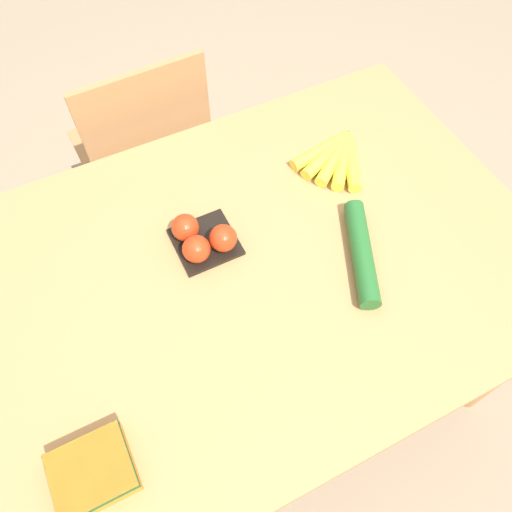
% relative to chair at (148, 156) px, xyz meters
% --- Properties ---
extents(ground_plane, '(12.00, 12.00, 0.00)m').
position_rel_chair_xyz_m(ground_plane, '(0.07, -0.71, -0.48)').
color(ground_plane, gray).
extents(dining_table, '(1.36, 0.96, 0.76)m').
position_rel_chair_xyz_m(dining_table, '(0.07, -0.71, 0.18)').
color(dining_table, '#B27F4C').
rests_on(dining_table, ground_plane).
extents(chair, '(0.44, 0.42, 0.91)m').
position_rel_chair_xyz_m(chair, '(0.00, 0.00, 0.00)').
color(chair, '#A87547').
rests_on(chair, ground_plane).
extents(banana_bunch, '(0.20, 0.19, 0.03)m').
position_rel_chair_xyz_m(banana_bunch, '(0.40, -0.52, 0.29)').
color(banana_bunch, brown).
rests_on(banana_bunch, dining_table).
extents(tomato_pack, '(0.14, 0.14, 0.08)m').
position_rel_chair_xyz_m(tomato_pack, '(-0.03, -0.61, 0.31)').
color(tomato_pack, black).
rests_on(tomato_pack, dining_table).
extents(carrot_bag, '(0.14, 0.13, 0.05)m').
position_rel_chair_xyz_m(carrot_bag, '(-0.40, -0.99, 0.31)').
color(carrot_bag, orange).
rests_on(carrot_bag, dining_table).
extents(cucumber_near, '(0.16, 0.27, 0.05)m').
position_rel_chair_xyz_m(cucumber_near, '(0.29, -0.80, 0.30)').
color(cucumber_near, '#236028').
rests_on(cucumber_near, dining_table).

